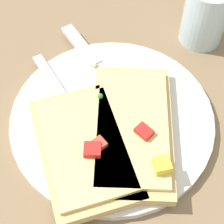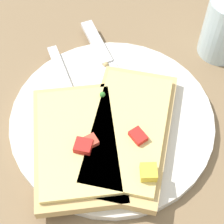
{
  "view_description": "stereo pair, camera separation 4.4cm",
  "coord_description": "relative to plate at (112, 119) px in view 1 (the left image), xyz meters",
  "views": [
    {
      "loc": [
        -0.17,
        0.18,
        0.39
      ],
      "look_at": [
        0.0,
        0.0,
        0.02
      ],
      "focal_mm": 60.0,
      "sensor_mm": 36.0,
      "label": 1
    },
    {
      "loc": [
        -0.2,
        0.14,
        0.39
      ],
      "look_at": [
        0.0,
        0.0,
        0.02
      ],
      "focal_mm": 60.0,
      "sensor_mm": 36.0,
      "label": 2
    }
  ],
  "objects": [
    {
      "name": "knife",
      "position": [
        0.06,
        -0.04,
        0.01
      ],
      "size": [
        0.22,
        0.07,
        0.01
      ],
      "rotation": [
        0.0,
        0.0,
        9.19
      ],
      "color": "silver",
      "rests_on": "plate"
    },
    {
      "name": "drinking_glass",
      "position": [
        0.01,
        -0.19,
        0.04
      ],
      "size": [
        0.06,
        0.06,
        0.09
      ],
      "color": "silver",
      "rests_on": "ground"
    },
    {
      "name": "pizza_slice_corner",
      "position": [
        -0.01,
        0.06,
        0.02
      ],
      "size": [
        0.18,
        0.16,
        0.03
      ],
      "rotation": [
        0.0,
        0.0,
        5.79
      ],
      "color": "tan",
      "rests_on": "plate"
    },
    {
      "name": "pizza_slice_main",
      "position": [
        -0.03,
        0.0,
        0.02
      ],
      "size": [
        0.19,
        0.19,
        0.03
      ],
      "rotation": [
        0.0,
        0.0,
        2.31
      ],
      "color": "tan",
      "rests_on": "plate"
    },
    {
      "name": "plate",
      "position": [
        0.0,
        0.0,
        0.0
      ],
      "size": [
        0.25,
        0.25,
        0.01
      ],
      "color": "silver",
      "rests_on": "ground"
    },
    {
      "name": "fork",
      "position": [
        0.03,
        0.03,
        0.01
      ],
      "size": [
        0.2,
        0.07,
        0.01
      ],
      "rotation": [
        0.0,
        0.0,
        9.17
      ],
      "color": "silver",
      "rests_on": "plate"
    },
    {
      "name": "ground_plane",
      "position": [
        0.0,
        0.0,
        -0.01
      ],
      "size": [
        4.0,
        4.0,
        0.0
      ],
      "primitive_type": "plane",
      "color": "#7F6647"
    },
    {
      "name": "crumb_scatter",
      "position": [
        0.0,
        0.01,
        0.01
      ],
      "size": [
        0.11,
        0.11,
        0.01
      ],
      "color": "tan",
      "rests_on": "plate"
    }
  ]
}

